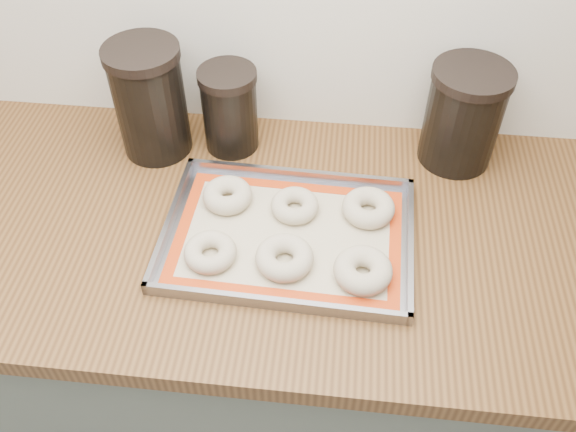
# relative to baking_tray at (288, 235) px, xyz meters

# --- Properties ---
(cabinet) EXTENTS (3.00, 0.65, 0.86)m
(cabinet) POSITION_rel_baking_tray_xyz_m (-0.01, 0.03, -0.48)
(cabinet) COLOR #5A6156
(cabinet) RESTS_ON floor
(countertop) EXTENTS (3.06, 0.68, 0.04)m
(countertop) POSITION_rel_baking_tray_xyz_m (-0.01, 0.03, -0.03)
(countertop) COLOR brown
(countertop) RESTS_ON cabinet
(baking_tray) EXTENTS (0.47, 0.34, 0.03)m
(baking_tray) POSITION_rel_baking_tray_xyz_m (0.00, 0.00, 0.00)
(baking_tray) COLOR gray
(baking_tray) RESTS_ON countertop
(baking_mat) EXTENTS (0.43, 0.30, 0.00)m
(baking_mat) POSITION_rel_baking_tray_xyz_m (0.00, 0.00, -0.00)
(baking_mat) COLOR #C6B793
(baking_mat) RESTS_ON baking_tray
(bagel_front_left) EXTENTS (0.12, 0.12, 0.03)m
(bagel_front_left) POSITION_rel_baking_tray_xyz_m (-0.13, -0.07, 0.01)
(bagel_front_left) COLOR beige
(bagel_front_left) RESTS_ON baking_mat
(bagel_front_mid) EXTENTS (0.13, 0.13, 0.04)m
(bagel_front_mid) POSITION_rel_baking_tray_xyz_m (0.00, -0.07, 0.02)
(bagel_front_mid) COLOR beige
(bagel_front_mid) RESTS_ON baking_mat
(bagel_front_right) EXTENTS (0.12, 0.12, 0.04)m
(bagel_front_right) POSITION_rel_baking_tray_xyz_m (0.14, -0.08, 0.02)
(bagel_front_right) COLOR beige
(bagel_front_right) RESTS_ON baking_mat
(bagel_back_left) EXTENTS (0.10, 0.10, 0.04)m
(bagel_back_left) POSITION_rel_baking_tray_xyz_m (-0.13, 0.08, 0.02)
(bagel_back_left) COLOR beige
(bagel_back_left) RESTS_ON baking_mat
(bagel_back_mid) EXTENTS (0.11, 0.11, 0.03)m
(bagel_back_mid) POSITION_rel_baking_tray_xyz_m (0.01, 0.07, 0.01)
(bagel_back_mid) COLOR beige
(bagel_back_mid) RESTS_ON baking_mat
(bagel_back_right) EXTENTS (0.12, 0.12, 0.04)m
(bagel_back_right) POSITION_rel_baking_tray_xyz_m (0.15, 0.07, 0.02)
(bagel_back_right) COLOR beige
(bagel_back_right) RESTS_ON baking_mat
(canister_left) EXTENTS (0.15, 0.15, 0.24)m
(canister_left) POSITION_rel_baking_tray_xyz_m (-0.31, 0.23, 0.11)
(canister_left) COLOR black
(canister_left) RESTS_ON countertop
(canister_mid) EXTENTS (0.12, 0.12, 0.18)m
(canister_mid) POSITION_rel_baking_tray_xyz_m (-0.15, 0.26, 0.09)
(canister_mid) COLOR black
(canister_mid) RESTS_ON countertop
(canister_right) EXTENTS (0.16, 0.16, 0.21)m
(canister_right) POSITION_rel_baking_tray_xyz_m (0.33, 0.27, 0.10)
(canister_right) COLOR black
(canister_right) RESTS_ON countertop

